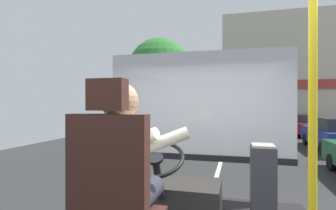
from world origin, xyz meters
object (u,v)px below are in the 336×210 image
at_px(driver_seat, 116,208).
at_px(steering_console, 168,198).
at_px(parked_car_red, 297,124).
at_px(fare_box, 263,189).
at_px(bus_driver, 124,165).
at_px(handrail_pole, 313,153).

distance_m(driver_seat, steering_console, 1.31).
bearing_deg(driver_seat, parked_car_red, 75.42).
bearing_deg(driver_seat, fare_box, 51.35).
distance_m(driver_seat, parked_car_red, 17.10).
distance_m(bus_driver, handrail_pole, 1.10).
xyz_separation_m(driver_seat, steering_console, (0.00, 1.26, -0.38)).
bearing_deg(handrail_pole, fare_box, 97.24).
xyz_separation_m(steering_console, fare_box, (0.95, -0.07, 0.20)).
relative_size(bus_driver, fare_box, 1.01).
bearing_deg(parked_car_red, handrail_pole, -101.02).
bearing_deg(handrail_pole, parked_car_red, 78.98).
bearing_deg(steering_console, bus_driver, -90.00).
distance_m(steering_console, handrail_pole, 1.79).
bearing_deg(fare_box, handrail_pole, -82.76).
relative_size(driver_seat, fare_box, 1.62).
bearing_deg(steering_console, fare_box, -4.15).
xyz_separation_m(driver_seat, parked_car_red, (4.30, 16.54, -0.63)).
height_order(steering_console, handrail_pole, handrail_pole).
xyz_separation_m(bus_driver, fare_box, (0.95, 1.07, -0.41)).
relative_size(bus_driver, handrail_pole, 0.44).
height_order(driver_seat, steering_console, driver_seat).
xyz_separation_m(bus_driver, handrail_pole, (1.09, -0.06, 0.14)).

